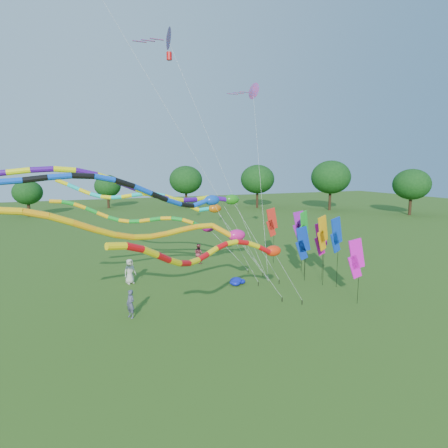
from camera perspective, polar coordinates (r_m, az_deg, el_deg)
name	(u,v)px	position (r m, az deg, el deg)	size (l,w,h in m)	color
ground	(265,311)	(22.41, 6.19, -13.03)	(160.00, 160.00, 0.00)	#285316
tree_ring	(258,220)	(20.86, 5.27, 0.64)	(118.16, 121.32, 9.63)	#382314
tube_kite_red	(227,251)	(17.13, 0.49, -4.18)	(11.51, 6.02, 6.43)	black
tube_kite_orange	(154,229)	(18.39, -10.69, -0.78)	(15.98, 2.85, 7.42)	black
tube_kite_purple	(150,190)	(21.42, -11.26, 5.15)	(17.82, 2.35, 8.99)	black
tube_kite_blue	(128,191)	(20.00, -14.41, 4.85)	(17.37, 4.36, 8.89)	black
tube_kite_cyan	(157,200)	(27.88, -10.15, 3.64)	(13.87, 5.99, 7.89)	black
tube_kite_green	(153,219)	(28.40, -10.72, 0.68)	(13.65, 4.46, 6.51)	black
delta_kite_high_a	(167,39)	(27.56, -8.63, 26.11)	(8.30, 4.24, 17.78)	black
delta_kite_high_c	(253,91)	(31.18, 4.42, 19.58)	(2.95, 5.94, 15.07)	black
banner_pole_green	(304,227)	(28.35, 12.10, -0.51)	(1.10, 0.54, 5.08)	black
banner_pole_violet	(300,226)	(30.03, 11.45, -0.37)	(1.12, 0.47, 4.87)	black
banner_pole_magenta_b	(321,239)	(27.92, 14.52, -2.20)	(1.16, 0.11, 4.37)	black
banner_pole_blue_a	(303,243)	(27.60, 11.89, -2.88)	(1.16, 0.29, 4.06)	black
banner_pole_red	(272,222)	(31.95, 7.29, 0.25)	(1.16, 0.15, 4.84)	black
banner_pole_magenta_a	(356,259)	(23.81, 19.47, -4.99)	(1.16, 0.29, 4.10)	black
banner_pole_orange	(323,233)	(26.53, 14.79, -1.39)	(1.13, 0.41, 5.01)	black
banner_pole_blue_b	(336,235)	(26.42, 16.73, -1.63)	(1.16, 0.28, 4.96)	black
blue_nylon_heap	(234,283)	(26.55, 1.54, -8.93)	(1.43, 1.22, 0.49)	#0D1AAE
person_a	(130,271)	(27.68, -14.15, -7.00)	(0.87, 0.57, 1.79)	#BBB8A9
person_b	(131,304)	(21.72, -14.06, -11.74)	(0.58, 0.38, 1.59)	#444760
person_c	(199,253)	(32.38, -3.90, -4.51)	(0.83, 0.64, 1.70)	#9A3845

